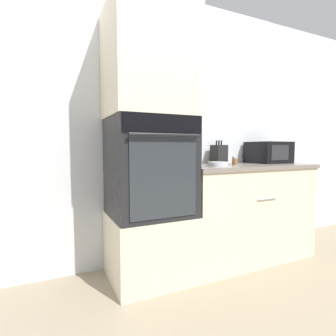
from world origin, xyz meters
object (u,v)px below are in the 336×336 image
(microwave, at_px, (268,152))
(knife_block, at_px, (219,154))
(condiment_jar_near, at_px, (183,161))
(wall_oven, at_px, (149,167))
(condiment_jar_mid, at_px, (235,161))
(bowl, at_px, (218,164))

(microwave, xyz_separation_m, knife_block, (-0.59, 0.08, -0.02))
(microwave, relative_size, condiment_jar_near, 5.05)
(wall_oven, xyz_separation_m, microwave, (1.40, 0.11, 0.11))
(microwave, relative_size, condiment_jar_mid, 5.00)
(condiment_jar_near, bearing_deg, bowl, -43.02)
(wall_oven, relative_size, microwave, 2.06)
(condiment_jar_near, bearing_deg, microwave, -1.67)
(knife_block, bearing_deg, condiment_jar_near, -173.22)
(knife_block, height_order, bowl, knife_block)
(knife_block, distance_m, condiment_jar_mid, 0.19)
(bowl, height_order, condiment_jar_near, condiment_jar_near)
(microwave, distance_m, knife_block, 0.59)
(condiment_jar_mid, bearing_deg, knife_block, 114.84)
(wall_oven, bearing_deg, condiment_jar_mid, 1.71)
(wall_oven, height_order, bowl, wall_oven)
(wall_oven, bearing_deg, bowl, -7.49)
(microwave, height_order, bowl, microwave)
(microwave, height_order, condiment_jar_near, microwave)
(condiment_jar_near, xyz_separation_m, condiment_jar_mid, (0.51, -0.11, 0.00))
(condiment_jar_mid, bearing_deg, condiment_jar_near, 167.99)
(knife_block, xyz_separation_m, bowl, (-0.20, -0.27, -0.08))
(condiment_jar_mid, bearing_deg, bowl, -158.86)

